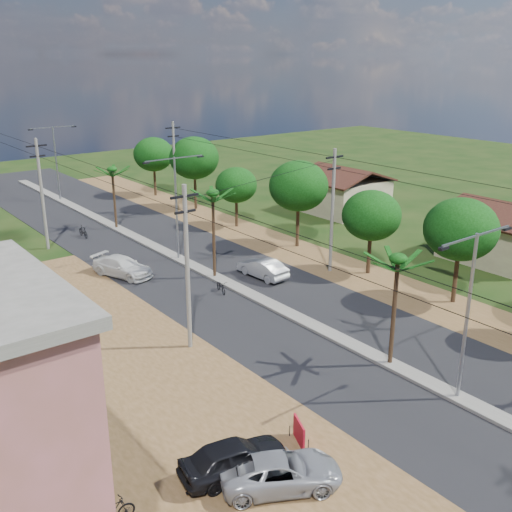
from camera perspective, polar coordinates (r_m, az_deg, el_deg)
The scene contains 30 objects.
ground at distance 29.92m, azimuth 18.59°, elevation -12.80°, with size 160.00×160.00×0.00m, color black.
road at distance 38.99m, azimuth 0.17°, elevation -4.14°, with size 12.00×110.00×0.04m, color black.
median at distance 41.19m, azimuth -2.40°, elevation -2.77°, with size 1.00×90.00×0.18m, color #605E56.
dirt_lot_west at distance 27.09m, azimuth -16.64°, elevation -16.13°, with size 18.00×46.00×0.04m, color brown.
dirt_shoulder_east at distance 44.36m, azimuth 8.87°, elevation -1.50°, with size 5.00×90.00×0.03m, color brown.
house_east_near at distance 49.80m, azimuth 22.44°, elevation 2.40°, with size 7.60×7.50×4.60m.
house_east_far at distance 61.07m, azimuth 8.30°, elevation 6.42°, with size 7.60×7.50×4.60m.
tree_east_c at distance 39.12m, azimuth 18.94°, elevation 2.42°, with size 4.60×4.60×6.83m.
tree_east_d at distance 43.09m, azimuth 10.94°, elevation 3.81°, with size 4.20×4.20×6.13m.
tree_east_e at distance 48.53m, azimuth 4.07°, elevation 6.67°, with size 4.80×4.80×7.14m.
tree_east_f at distance 54.63m, azimuth -1.90°, elevation 6.77°, with size 3.80×3.80×5.52m.
tree_east_g at distance 61.25m, azimuth -5.91°, elevation 9.26°, with size 5.00×5.00×7.38m.
tree_east_h at distance 68.05m, azimuth -9.74°, elevation 9.52°, with size 4.40×4.40×6.52m.
palm_median_near at distance 29.69m, azimuth 13.35°, elevation -0.72°, with size 2.00×2.00×6.15m.
palm_median_mid at distance 41.05m, azimuth -4.13°, elevation 5.62°, with size 2.00×2.00×6.55m.
palm_median_far at distance 54.96m, azimuth -13.53°, elevation 7.80°, with size 2.00×2.00×5.85m.
streetlight_near at distance 27.81m, azimuth 19.60°, elevation -4.32°, with size 5.10×0.18×8.00m.
streetlight_mid at distance 45.45m, azimuth -7.63°, elevation 5.33°, with size 5.10×0.18×8.00m.
streetlight_far at distance 67.88m, azimuth -18.53°, elevation 8.94°, with size 5.10×0.18×8.00m.
utility_pole_w_b at distance 31.27m, azimuth -6.57°, elevation -0.84°, with size 1.60×0.24×9.00m.
utility_pole_w_c at distance 50.76m, azimuth -19.73°, elevation 5.77°, with size 1.60×0.24×9.00m.
utility_pole_e_b at distance 42.95m, azimuth 7.29°, elevation 4.53°, with size 1.60×0.24×9.00m.
utility_pole_e_c at distance 60.17m, azimuth -7.76°, elevation 8.56°, with size 1.60×0.24×9.00m.
car_silver_mid at distance 42.53m, azimuth 0.64°, elevation -1.21°, with size 1.43×4.11×1.35m, color #96989D.
car_white_far at distance 43.85m, azimuth -12.61°, elevation -1.04°, with size 1.92×4.73×1.37m, color beige.
car_parked_silver at distance 23.26m, azimuth 2.41°, elevation -19.92°, with size 2.08×4.51×1.25m, color #96989D.
car_parked_dark at distance 23.74m, azimuth -2.10°, elevation -18.72°, with size 1.70×4.23×1.44m, color black.
moto_rider_west_a at distance 40.01m, azimuth -3.34°, elevation -2.96°, with size 0.55×1.57×0.82m, color black.
moto_rider_west_b at distance 54.10m, azimuth -16.14°, elevation 2.24°, with size 0.49×1.74×1.05m, color black.
roadside_sign at distance 25.45m, azimuth 4.12°, elevation -16.43°, with size 0.57×1.19×1.05m.
Camera 1 is at (-22.10, -13.34, 15.12)m, focal length 42.00 mm.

